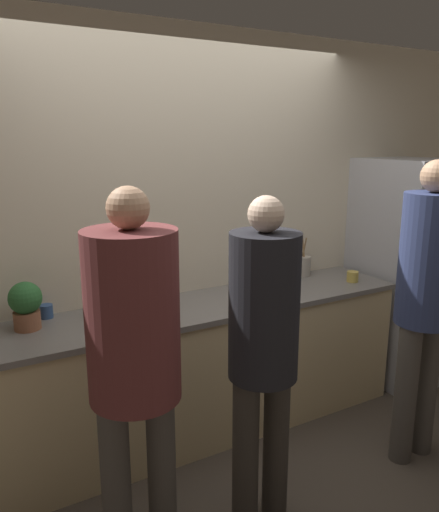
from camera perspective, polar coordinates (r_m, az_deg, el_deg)
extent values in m
plane|color=#4C4238|center=(3.31, 1.28, -21.76)|extent=(14.00, 14.00, 0.00)
cube|color=beige|center=(3.33, -4.32, 2.87)|extent=(5.20, 0.06, 2.60)
cube|color=beige|center=(3.36, -1.81, -12.82)|extent=(2.77, 0.60, 0.85)
cube|color=slate|center=(3.19, -1.87, -5.67)|extent=(2.80, 0.63, 0.03)
cube|color=#B7B7BC|center=(4.20, 20.16, -1.63)|extent=(0.60, 0.70, 1.75)
cylinder|color=#99999E|center=(3.83, 22.65, -1.94)|extent=(0.02, 0.02, 0.61)
cylinder|color=#4C4742|center=(2.44, -11.69, -24.59)|extent=(0.13, 0.13, 0.83)
cylinder|color=#4C4742|center=(2.50, -6.61, -23.39)|extent=(0.13, 0.13, 0.83)
cylinder|color=brown|center=(2.09, -9.90, -6.83)|extent=(0.39, 0.39, 0.73)
sphere|color=tan|center=(1.98, -10.42, 5.44)|extent=(0.17, 0.17, 0.17)
cylinder|color=#38332D|center=(2.62, 2.99, -21.74)|extent=(0.13, 0.13, 0.80)
cylinder|color=#38332D|center=(2.71, 6.46, -20.54)|extent=(0.13, 0.13, 0.80)
cylinder|color=black|center=(2.33, 5.12, -5.78)|extent=(0.33, 0.33, 0.70)
sphere|color=beige|center=(2.22, 5.35, 4.80)|extent=(0.17, 0.17, 0.17)
cylinder|color=#4C4742|center=(3.25, 20.47, -14.58)|extent=(0.13, 0.13, 0.86)
cylinder|color=#4C4742|center=(3.38, 22.52, -13.65)|extent=(0.13, 0.13, 0.86)
cylinder|color=navy|center=(3.04, 22.82, -0.41)|extent=(0.33, 0.33, 0.75)
sphere|color=tan|center=(2.97, 23.64, 8.37)|extent=(0.18, 0.18, 0.18)
cylinder|color=brown|center=(2.94, -8.52, -6.10)|extent=(0.32, 0.32, 0.10)
ellipsoid|color=yellow|center=(2.93, -7.83, -4.69)|extent=(0.15, 0.12, 0.04)
cylinder|color=#ADA393|center=(3.84, 9.44, -1.12)|extent=(0.13, 0.13, 0.15)
cylinder|color=#99754C|center=(3.80, 9.34, 0.35)|extent=(0.01, 0.05, 0.23)
cylinder|color=#99754C|center=(3.82, 9.57, 0.42)|extent=(0.03, 0.04, 0.23)
cylinder|color=#99754C|center=(3.80, 9.62, 0.34)|extent=(0.05, 0.01, 0.23)
cylinder|color=brown|center=(3.00, -13.11, -5.42)|extent=(0.06, 0.06, 0.15)
cylinder|color=brown|center=(2.97, -13.21, -3.61)|extent=(0.03, 0.03, 0.05)
cylinder|color=black|center=(2.96, -13.24, -3.01)|extent=(0.03, 0.03, 0.02)
cylinder|color=#335184|center=(3.08, -19.18, -5.99)|extent=(0.07, 0.07, 0.08)
cylinder|color=gold|center=(3.75, 14.96, -2.29)|extent=(0.08, 0.08, 0.08)
cylinder|color=#9E6042|center=(2.94, -21.12, -6.85)|extent=(0.14, 0.14, 0.10)
sphere|color=#2D6B33|center=(2.90, -21.33, -4.50)|extent=(0.18, 0.18, 0.18)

